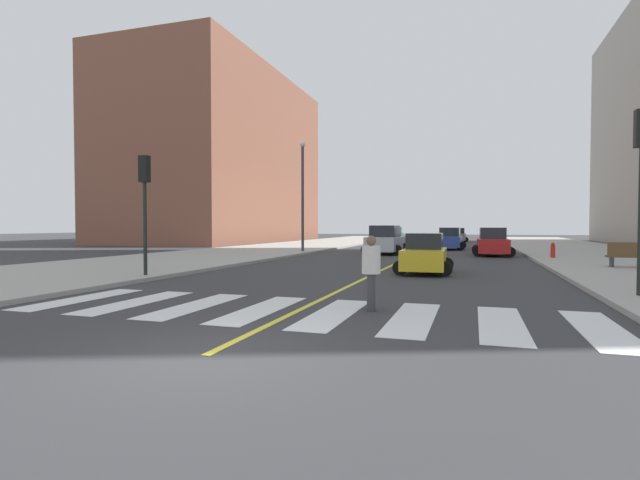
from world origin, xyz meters
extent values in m
plane|color=#333335|center=(0.00, 0.00, 0.00)|extent=(220.00, 220.00, 0.00)
cube|color=#9E9B93|center=(-12.20, 20.00, 0.07)|extent=(10.00, 120.00, 0.15)
cube|color=silver|center=(-6.30, 4.00, 0.01)|extent=(0.90, 4.00, 0.01)
cube|color=silver|center=(-4.50, 4.00, 0.01)|extent=(0.90, 4.00, 0.01)
cube|color=silver|center=(-2.70, 4.00, 0.01)|extent=(0.90, 4.00, 0.01)
cube|color=silver|center=(-0.90, 4.00, 0.01)|extent=(0.90, 4.00, 0.01)
cube|color=silver|center=(0.90, 4.00, 0.01)|extent=(0.90, 4.00, 0.01)
cube|color=silver|center=(2.70, 4.00, 0.01)|extent=(0.90, 4.00, 0.01)
cube|color=silver|center=(4.50, 4.00, 0.01)|extent=(0.90, 4.00, 0.01)
cube|color=silver|center=(6.30, 4.00, 0.01)|extent=(0.90, 4.00, 0.01)
cube|color=yellow|center=(0.00, 40.00, 0.01)|extent=(0.16, 80.00, 0.01)
cube|color=brown|center=(-27.27, 48.90, 10.62)|extent=(16.00, 32.00, 21.24)
cube|color=#B7B7BC|center=(-2.01, 27.44, 0.75)|extent=(2.25, 4.65, 0.98)
cube|color=#1E2328|center=(-2.02, 27.17, 1.63)|extent=(1.83, 2.35, 0.83)
cylinder|color=black|center=(-0.90, 28.81, 0.37)|extent=(0.75, 0.27, 0.74)
cylinder|color=black|center=(-3.01, 28.90, 0.37)|extent=(0.75, 0.27, 0.74)
cylinder|color=black|center=(-1.02, 25.98, 0.37)|extent=(0.75, 0.27, 0.74)
cylinder|color=black|center=(-3.13, 26.07, 0.37)|extent=(0.75, 0.27, 0.74)
cube|color=red|center=(5.18, 27.66, 0.70)|extent=(1.99, 4.27, 0.91)
cube|color=#1E2328|center=(5.18, 27.91, 1.51)|extent=(1.65, 2.15, 0.77)
cylinder|color=black|center=(4.22, 26.32, 0.34)|extent=(0.69, 0.23, 0.69)
cylinder|color=black|center=(6.18, 26.35, 0.34)|extent=(0.69, 0.23, 0.69)
cylinder|color=black|center=(4.18, 28.96, 0.34)|extent=(0.69, 0.23, 0.69)
cylinder|color=black|center=(6.14, 28.99, 0.34)|extent=(0.69, 0.23, 0.69)
cube|color=slate|center=(2.10, 56.45, 0.64)|extent=(1.95, 4.01, 0.84)
cube|color=#1E2328|center=(2.09, 56.69, 1.40)|extent=(1.58, 2.03, 0.71)
cylinder|color=black|center=(1.25, 55.20, 0.32)|extent=(0.65, 0.23, 0.64)
cylinder|color=black|center=(3.06, 55.28, 0.32)|extent=(0.65, 0.23, 0.64)
cylinder|color=black|center=(1.14, 57.63, 0.32)|extent=(0.65, 0.23, 0.64)
cylinder|color=black|center=(2.95, 57.71, 0.32)|extent=(0.65, 0.23, 0.64)
cube|color=gold|center=(1.96, 14.23, 0.62)|extent=(1.80, 3.84, 0.81)
cube|color=#1E2328|center=(1.96, 14.46, 1.36)|extent=(1.49, 1.93, 0.69)
cylinder|color=black|center=(1.11, 13.03, 0.31)|extent=(0.62, 0.21, 0.62)
cylinder|color=black|center=(2.87, 13.07, 0.31)|extent=(0.62, 0.21, 0.62)
cylinder|color=black|center=(1.06, 15.39, 0.31)|extent=(0.62, 0.21, 0.62)
cylinder|color=black|center=(2.81, 15.43, 0.31)|extent=(0.62, 0.21, 0.62)
cube|color=#236B42|center=(-5.35, 53.14, 0.69)|extent=(2.10, 4.28, 0.90)
cube|color=#1E2328|center=(-5.33, 52.89, 1.50)|extent=(1.70, 2.17, 0.76)
cylinder|color=black|center=(-4.44, 54.48, 0.34)|extent=(0.69, 0.25, 0.68)
cylinder|color=black|center=(-6.38, 54.39, 0.34)|extent=(0.69, 0.25, 0.68)
cylinder|color=black|center=(-4.32, 51.89, 0.34)|extent=(0.69, 0.25, 0.68)
cylinder|color=black|center=(-6.25, 51.79, 0.34)|extent=(0.69, 0.25, 0.68)
cube|color=#2D479E|center=(2.02, 35.62, 0.68)|extent=(2.02, 4.24, 0.90)
cube|color=#1E2328|center=(2.03, 35.87, 1.49)|extent=(1.66, 2.14, 0.76)
cylinder|color=black|center=(1.02, 34.36, 0.34)|extent=(0.68, 0.24, 0.68)
cylinder|color=black|center=(2.95, 34.30, 0.34)|extent=(0.68, 0.24, 0.68)
cylinder|color=black|center=(1.10, 36.95, 0.34)|extent=(0.68, 0.24, 0.68)
cylinder|color=black|center=(3.03, 36.89, 0.34)|extent=(0.68, 0.24, 0.68)
cylinder|color=black|center=(-7.90, 8.76, 1.90)|extent=(0.14, 0.14, 3.51)
cube|color=black|center=(-7.90, 8.76, 4.16)|extent=(0.36, 0.28, 1.00)
sphere|color=red|center=(-7.90, 8.94, 4.46)|extent=(0.18, 0.18, 0.18)
sphere|color=orange|center=(-7.90, 8.94, 4.16)|extent=(0.18, 0.18, 0.18)
sphere|color=green|center=(-7.90, 8.94, 3.86)|extent=(0.18, 0.18, 0.18)
cube|color=brown|center=(10.62, 18.28, 0.63)|extent=(1.82, 0.63, 0.08)
cube|color=brown|center=(10.61, 18.04, 0.97)|extent=(1.80, 0.13, 0.60)
cube|color=#2D2D33|center=(9.95, 18.30, 0.37)|extent=(0.12, 0.48, 0.44)
cylinder|color=#38383D|center=(1.62, 4.77, 0.44)|extent=(0.20, 0.20, 0.88)
cylinder|color=#38383D|center=(1.66, 4.59, 0.44)|extent=(0.20, 0.20, 0.88)
cylinder|color=beige|center=(1.64, 4.68, 1.21)|extent=(0.44, 0.44, 0.66)
sphere|color=brown|center=(1.64, 4.68, 1.66)|extent=(0.24, 0.24, 0.24)
cylinder|color=red|center=(8.39, 24.41, 0.50)|extent=(0.26, 0.26, 0.70)
sphere|color=red|center=(8.39, 24.41, 0.93)|extent=(0.22, 0.22, 0.22)
cylinder|color=#38383D|center=(-7.99, 26.56, 4.00)|extent=(0.20, 0.20, 7.69)
sphere|color=silver|center=(-7.99, 26.56, 7.99)|extent=(0.44, 0.44, 0.44)
camera|label=1|loc=(3.93, -6.45, 2.01)|focal=26.88mm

